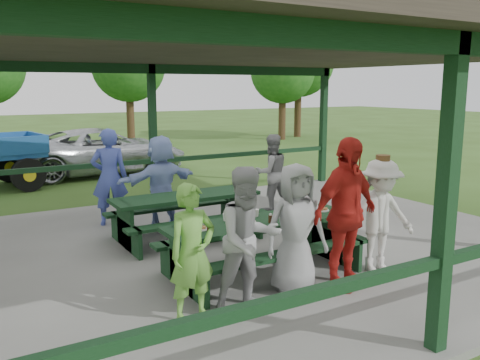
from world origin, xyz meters
TOP-DOWN VIEW (x-y plane):
  - ground at (0.00, 0.00)m, footprint 90.00×90.00m
  - concrete_slab at (0.00, 0.00)m, footprint 10.00×8.00m
  - pavilion_structure at (0.00, 0.00)m, footprint 10.60×8.60m
  - picnic_table_near at (-0.36, -1.20)m, footprint 2.71×1.39m
  - picnic_table_far at (-0.57, 0.80)m, footprint 2.47×1.39m
  - table_setting at (-0.37, -1.15)m, footprint 2.26×0.45m
  - contestant_green at (-1.77, -2.02)m, footprint 0.59×0.41m
  - contestant_grey_left at (-1.12, -2.11)m, footprint 0.84×0.67m
  - contestant_grey_mid at (-0.36, -1.97)m, footprint 0.89×0.68m
  - contestant_red at (0.28, -2.14)m, footprint 1.19×0.65m
  - contestant_white_fedora at (1.07, -1.97)m, footprint 1.12×0.80m
  - spectator_lblue at (-0.70, 1.61)m, footprint 1.63×0.78m
  - spectator_blue at (-1.42, 2.32)m, footprint 0.74×0.58m
  - spectator_grey at (1.77, 1.75)m, footprint 0.81×0.66m
  - pickup_truck at (0.18, 8.53)m, footprint 5.05×2.41m
  - tree_mid at (3.65, 16.42)m, footprint 3.39×3.39m
  - tree_right at (10.71, 14.15)m, footprint 3.18×3.18m
  - tree_far_right at (12.23, 14.90)m, footprint 3.68×3.68m

SIDE VIEW (x-z plane):
  - ground at x=0.00m, z-range 0.00..0.00m
  - concrete_slab at x=0.00m, z-range 0.00..0.10m
  - picnic_table_far at x=-0.57m, z-range 0.20..0.95m
  - picnic_table_near at x=-0.36m, z-range 0.20..0.95m
  - pickup_truck at x=0.18m, z-range 0.00..1.39m
  - contestant_green at x=-1.77m, z-range 0.10..1.62m
  - table_setting at x=-0.37m, z-range 0.83..0.93m
  - spectator_grey at x=1.77m, z-range 0.10..1.68m
  - contestant_white_fedora at x=1.07m, z-range 0.08..1.71m
  - contestant_grey_mid at x=-0.36m, z-range 0.10..1.72m
  - contestant_grey_left at x=-1.12m, z-range 0.10..1.76m
  - spectator_lblue at x=-0.70m, z-range 0.10..1.79m
  - spectator_blue at x=-1.42m, z-range 0.10..1.89m
  - contestant_red at x=0.28m, z-range 0.10..2.03m
  - pavilion_structure at x=0.00m, z-range 1.55..4.79m
  - tree_right at x=10.71m, z-range 0.87..5.84m
  - tree_mid at x=3.65m, z-range 0.93..6.22m
  - tree_far_right at x=12.23m, z-range 1.02..6.76m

